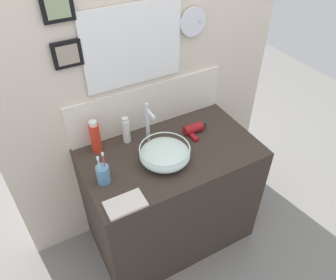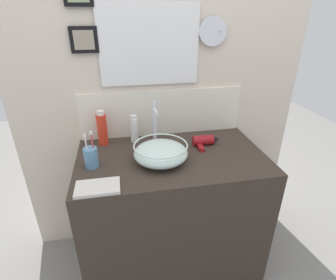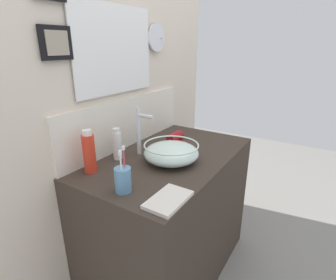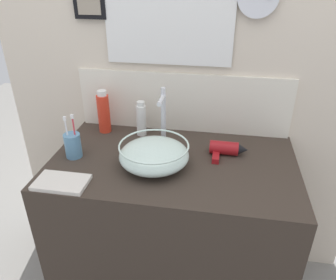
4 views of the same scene
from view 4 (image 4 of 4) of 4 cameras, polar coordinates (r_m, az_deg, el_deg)
vanity_counter at (r=1.68m, az=0.75°, el=-15.58°), size 1.06×0.62×0.82m
back_panel at (r=1.58m, az=2.89°, el=15.98°), size 1.84×0.09×2.48m
glass_bowl_sink at (r=1.36m, az=-2.45°, el=-2.56°), size 0.29×0.29×0.10m
faucet at (r=1.50m, az=-0.89°, el=4.74°), size 0.02×0.11×0.27m
hair_drier at (r=1.48m, az=10.16°, el=-1.56°), size 0.17×0.13×0.06m
toothbrush_cup at (r=1.48m, az=-16.23°, el=-0.86°), size 0.07×0.07×0.20m
spray_bottle at (r=1.61m, az=-4.69°, el=3.67°), size 0.05×0.05×0.17m
lotion_bottle at (r=1.66m, az=-11.14°, el=4.74°), size 0.06×0.06×0.22m
hand_towel at (r=1.34m, az=-18.06°, el=-7.03°), size 0.20×0.13×0.02m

